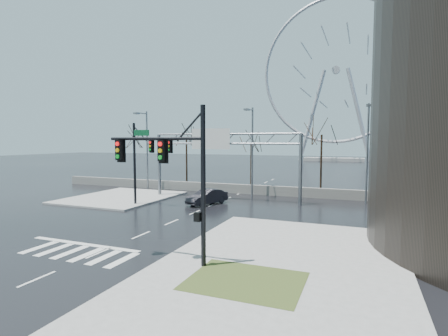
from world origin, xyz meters
The scene contains 19 objects.
ground centered at (0.00, 0.00, 0.00)m, with size 260.00×260.00×0.00m, color black.
sidewalk_near centered at (10.00, -9.00, 0.07)m, with size 12.00×12.00×0.15m, color gray.
sidewalk_right_ext centered at (10.00, 2.00, 0.07)m, with size 12.00×10.00×0.15m, color gray.
sidewalk_far centered at (-11.00, 12.00, 0.07)m, with size 10.00×12.00×0.15m, color gray.
grass_strip centered at (9.00, -5.00, 0.15)m, with size 5.00×4.00×0.02m, color #36421B.
barrier_wall centered at (0.00, 20.00, 0.55)m, with size 52.00×0.50×1.10m, color slate.
signal_mast_near centered at (5.14, -4.04, 4.87)m, with size 5.52×0.41×8.00m.
signal_mast_far centered at (-5.87, 8.96, 4.83)m, with size 4.72×0.41×8.00m.
sign_gantry centered at (-0.38, 14.96, 5.18)m, with size 16.36×0.40×7.60m.
streetlight_left centered at (-12.00, 18.16, 5.89)m, with size 0.50×2.55×10.00m.
streetlight_mid centered at (2.00, 18.16, 5.89)m, with size 0.50×2.55×10.00m.
streetlight_right centered at (14.00, 18.16, 5.89)m, with size 0.50×2.55×10.00m.
tree_far_left centered at (-18.00, 24.00, 5.57)m, with size 3.50×3.50×7.00m.
tree_left centered at (-9.00, 23.50, 5.98)m, with size 3.75×3.75×7.50m.
tree_center centered at (0.00, 24.50, 5.17)m, with size 3.25×3.25×6.50m.
tree_right centered at (9.00, 23.50, 6.22)m, with size 3.90×3.90×7.80m.
tree_far_right centered at (17.00, 24.00, 5.41)m, with size 3.40×3.40×6.80m.
ferris_wheel centered at (5.00, 95.00, 26.13)m, with size 45.00×6.00×50.91m.
car centered at (-0.67, 12.06, 0.74)m, with size 1.57×4.51×1.49m, color black.
Camera 1 is at (13.67, -19.18, 6.29)m, focal length 28.00 mm.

